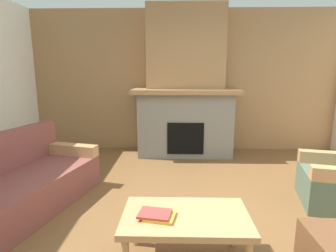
# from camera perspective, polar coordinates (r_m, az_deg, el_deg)

# --- Properties ---
(ground) EXTENTS (9.00, 9.00, 0.00)m
(ground) POSITION_cam_1_polar(r_m,az_deg,el_deg) (2.89, 5.32, -20.88)
(ground) COLOR brown
(wall_back_wood_panel) EXTENTS (6.00, 0.12, 2.70)m
(wall_back_wood_panel) POSITION_cam_1_polar(r_m,az_deg,el_deg) (5.45, 3.49, 9.30)
(wall_back_wood_panel) COLOR #997047
(wall_back_wood_panel) RESTS_ON ground
(fireplace) EXTENTS (1.90, 0.82, 2.70)m
(fireplace) POSITION_cam_1_polar(r_m,az_deg,el_deg) (5.08, 3.61, 7.05)
(fireplace) COLOR gray
(fireplace) RESTS_ON ground
(couch) EXTENTS (1.25, 1.95, 0.85)m
(couch) POSITION_cam_1_polar(r_m,az_deg,el_deg) (3.55, -28.35, -10.75)
(couch) COLOR brown
(couch) RESTS_ON ground
(coffee_table) EXTENTS (1.00, 0.60, 0.43)m
(coffee_table) POSITION_cam_1_polar(r_m,az_deg,el_deg) (2.29, 3.69, -19.13)
(coffee_table) COLOR tan
(coffee_table) RESTS_ON ground
(book_stack_near_edge) EXTENTS (0.30, 0.23, 0.04)m
(book_stack_near_edge) POSITION_cam_1_polar(r_m,az_deg,el_deg) (2.21, -2.20, -18.10)
(book_stack_near_edge) COLOR gold
(book_stack_near_edge) RESTS_ON coffee_table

